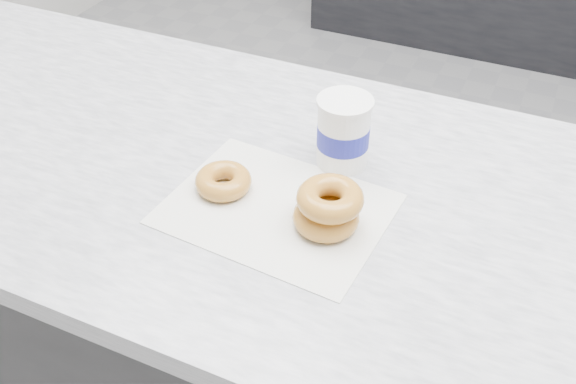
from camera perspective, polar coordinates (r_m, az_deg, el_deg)
name	(u,v)px	position (r m, az deg, el deg)	size (l,w,h in m)	color
ground	(450,323)	(2.07, 14.22, -11.24)	(5.00, 5.00, 0.00)	gray
wax_paper	(277,209)	(1.01, -1.00, -1.50)	(0.34, 0.26, 0.00)	silver
donut_single	(223,181)	(1.05, -5.77, 0.98)	(0.09, 0.09, 0.03)	gold
donut_stack	(328,208)	(0.96, 3.57, -1.41)	(0.14, 0.14, 0.07)	gold
coffee_cup	(343,132)	(1.08, 4.94, 5.37)	(0.10, 0.10, 0.13)	white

